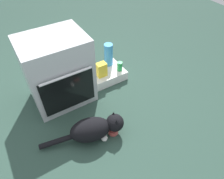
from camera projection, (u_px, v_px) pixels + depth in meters
ground at (75, 118)px, 2.20m from camera, size 8.00×8.00×0.00m
oven at (58, 71)px, 2.16m from camera, size 0.65×0.56×0.79m
pantry_cabinet at (106, 74)px, 2.64m from camera, size 0.46×0.37×0.12m
food_bowl at (113, 130)px, 2.05m from camera, size 0.11×0.11×0.08m
cat at (95, 128)px, 1.94m from camera, size 0.81×0.33×0.26m
snack_bag at (101, 70)px, 2.47m from camera, size 0.12×0.09×0.18m
water_bottle at (108, 55)px, 2.59m from camera, size 0.11×0.11×0.30m
soda_can at (120, 66)px, 2.56m from camera, size 0.07×0.07×0.12m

